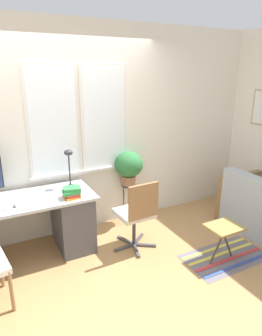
{
  "coord_description": "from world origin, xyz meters",
  "views": [
    {
      "loc": [
        -0.95,
        -2.92,
        2.08
      ],
      "look_at": [
        0.65,
        0.17,
        0.97
      ],
      "focal_mm": 32.0,
      "sensor_mm": 36.0,
      "label": 1
    }
  ],
  "objects_px": {
    "mouse": "(15,206)",
    "plant_stand": "(129,190)",
    "desk_lamp": "(69,160)",
    "folding_stool": "(224,230)",
    "office_chair_swivel": "(137,213)",
    "book_stack": "(72,192)",
    "potted_plant": "(129,166)"
  },
  "relations": [
    {
      "from": "mouse",
      "to": "plant_stand",
      "type": "distance_m",
      "value": 1.64
    },
    {
      "from": "mouse",
      "to": "desk_lamp",
      "type": "bearing_deg",
      "value": 23.7
    },
    {
      "from": "book_stack",
      "to": "desk_lamp",
      "type": "bearing_deg",
      "value": 76.31
    },
    {
      "from": "office_chair_swivel",
      "to": "folding_stool",
      "type": "distance_m",
      "value": 1.01
    },
    {
      "from": "desk_lamp",
      "to": "office_chair_swivel",
      "type": "bearing_deg",
      "value": -41.95
    },
    {
      "from": "plant_stand",
      "to": "folding_stool",
      "type": "bearing_deg",
      "value": -69.49
    },
    {
      "from": "book_stack",
      "to": "potted_plant",
      "type": "height_order",
      "value": "potted_plant"
    },
    {
      "from": "desk_lamp",
      "to": "office_chair_swivel",
      "type": "distance_m",
      "value": 1.03
    },
    {
      "from": "book_stack",
      "to": "folding_stool",
      "type": "height_order",
      "value": "book_stack"
    },
    {
      "from": "desk_lamp",
      "to": "folding_stool",
      "type": "height_order",
      "value": "desk_lamp"
    },
    {
      "from": "desk_lamp",
      "to": "plant_stand",
      "type": "xyz_separation_m",
      "value": [
        0.88,
        0.14,
        -0.6
      ]
    },
    {
      "from": "desk_lamp",
      "to": "plant_stand",
      "type": "height_order",
      "value": "desk_lamp"
    },
    {
      "from": "office_chair_swivel",
      "to": "plant_stand",
      "type": "bearing_deg",
      "value": -111.76
    },
    {
      "from": "plant_stand",
      "to": "potted_plant",
      "type": "relative_size",
      "value": 1.18
    },
    {
      "from": "mouse",
      "to": "desk_lamp",
      "type": "distance_m",
      "value": 0.82
    },
    {
      "from": "plant_stand",
      "to": "potted_plant",
      "type": "distance_m",
      "value": 0.37
    },
    {
      "from": "plant_stand",
      "to": "folding_stool",
      "type": "height_order",
      "value": "plant_stand"
    },
    {
      "from": "plant_stand",
      "to": "potted_plant",
      "type": "xyz_separation_m",
      "value": [
        -0.0,
        0.0,
        0.37
      ]
    },
    {
      "from": "mouse",
      "to": "desk_lamp",
      "type": "xyz_separation_m",
      "value": [
        0.69,
        0.3,
        0.32
      ]
    },
    {
      "from": "folding_stool",
      "to": "office_chair_swivel",
      "type": "bearing_deg",
      "value": 138.82
    },
    {
      "from": "office_chair_swivel",
      "to": "plant_stand",
      "type": "relative_size",
      "value": 1.59
    },
    {
      "from": "potted_plant",
      "to": "office_chair_swivel",
      "type": "bearing_deg",
      "value": -109.44
    },
    {
      "from": "book_stack",
      "to": "office_chair_swivel",
      "type": "height_order",
      "value": "office_chair_swivel"
    },
    {
      "from": "mouse",
      "to": "office_chair_swivel",
      "type": "bearing_deg",
      "value": -11.34
    },
    {
      "from": "book_stack",
      "to": "office_chair_swivel",
      "type": "distance_m",
      "value": 0.81
    },
    {
      "from": "desk_lamp",
      "to": "folding_stool",
      "type": "distance_m",
      "value": 1.97
    },
    {
      "from": "plant_stand",
      "to": "desk_lamp",
      "type": "bearing_deg",
      "value": -171.09
    },
    {
      "from": "plant_stand",
      "to": "folding_stool",
      "type": "xyz_separation_m",
      "value": [
        0.51,
        -1.36,
        -0.09
      ]
    },
    {
      "from": "mouse",
      "to": "book_stack",
      "type": "height_order",
      "value": "book_stack"
    },
    {
      "from": "mouse",
      "to": "book_stack",
      "type": "relative_size",
      "value": 0.29
    },
    {
      "from": "desk_lamp",
      "to": "potted_plant",
      "type": "relative_size",
      "value": 0.98
    },
    {
      "from": "plant_stand",
      "to": "mouse",
      "type": "bearing_deg",
      "value": -164.32
    }
  ]
}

